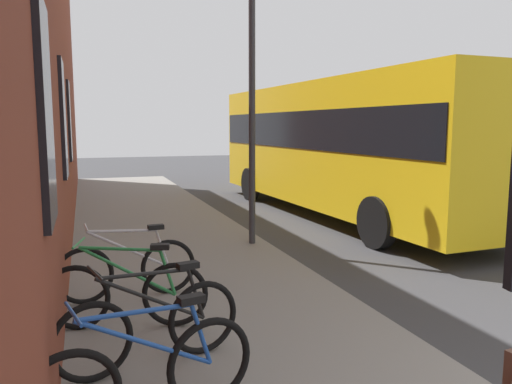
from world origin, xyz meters
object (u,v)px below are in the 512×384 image
object	(u,v)px
bicycle_mid_rack	(127,293)
street_lamp	(252,74)
bicycle_beside_lamp	(152,326)
city_bus	(341,141)
bicycle_under_window	(146,376)
bicycle_leaning_wall	(128,269)

from	to	relation	value
bicycle_mid_rack	street_lamp	distance (m)	5.01
bicycle_beside_lamp	street_lamp	xyz separation A→B (m)	(4.32, -2.41, 2.73)
bicycle_mid_rack	city_bus	distance (m)	8.53
bicycle_beside_lamp	bicycle_under_window	bearing A→B (deg)	170.22
city_bus	bicycle_under_window	bearing A→B (deg)	143.55
bicycle_mid_rack	street_lamp	bearing A→B (deg)	-37.39
bicycle_beside_lamp	bicycle_leaning_wall	bearing A→B (deg)	1.37
bicycle_mid_rack	street_lamp	size ratio (longest dim) A/B	0.33
bicycle_beside_lamp	bicycle_leaning_wall	distance (m)	1.95
bicycle_under_window	street_lamp	world-z (taller)	street_lamp
bicycle_leaning_wall	city_bus	xyz separation A→B (m)	(5.08, -5.76, 1.41)
bicycle_under_window	city_bus	size ratio (longest dim) A/B	0.16
city_bus	street_lamp	bearing A→B (deg)	129.37
bicycle_under_window	bicycle_leaning_wall	xyz separation A→B (m)	(2.87, -0.11, 0.00)
bicycle_mid_rack	city_bus	bearing A→B (deg)	-44.07
bicycle_under_window	city_bus	world-z (taller)	city_bus
bicycle_beside_lamp	city_bus	bearing A→B (deg)	-39.09
bicycle_leaning_wall	city_bus	bearing A→B (deg)	-48.59
street_lamp	bicycle_leaning_wall	bearing A→B (deg)	133.96
bicycle_under_window	bicycle_leaning_wall	distance (m)	2.87
city_bus	bicycle_beside_lamp	bearing A→B (deg)	140.91
bicycle_under_window	bicycle_beside_lamp	bearing A→B (deg)	-9.78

